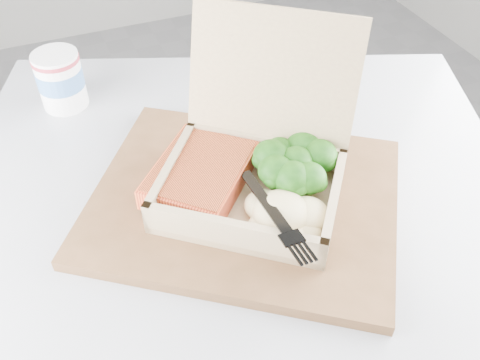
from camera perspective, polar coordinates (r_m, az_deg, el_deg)
name	(u,v)px	position (r m, az deg, el deg)	size (l,w,h in m)	color
cafe_table	(236,296)	(0.81, -0.42, -12.32)	(0.96, 0.96, 0.71)	black
serving_tray	(244,200)	(0.67, 0.46, -2.11)	(0.37, 0.30, 0.02)	brown
takeout_container	(258,154)	(0.65, 1.91, 2.80)	(0.30, 0.30, 0.20)	tan
salmon_fillet	(201,174)	(0.66, -4.22, 0.61)	(0.10, 0.14, 0.03)	orange
broccoli_pile	(296,167)	(0.66, 5.98, 1.36)	(0.11, 0.11, 0.04)	#2E791A
mashed_potatoes	(281,212)	(0.61, 4.39, -3.45)	(0.11, 0.09, 0.04)	beige
plastic_fork	(257,188)	(0.62, 1.83, -0.84)	(0.02, 0.17, 0.02)	black
paper_cup	(60,78)	(0.86, -18.64, 10.23)	(0.07, 0.07, 0.09)	white
receipt	(270,107)	(0.84, 3.23, 7.80)	(0.07, 0.13, 0.00)	white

